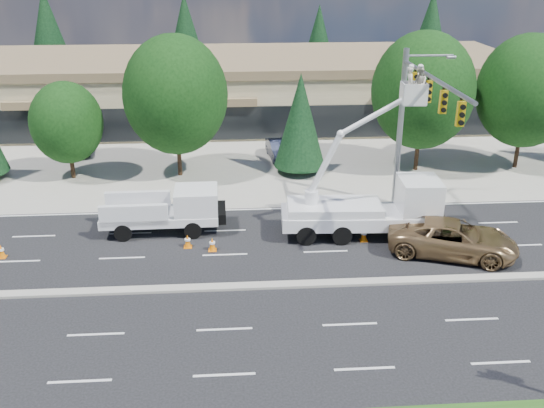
{
  "coord_description": "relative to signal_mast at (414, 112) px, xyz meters",
  "views": [
    {
      "loc": [
        0.48,
        -23.42,
        13.74
      ],
      "look_at": [
        2.37,
        3.78,
        2.4
      ],
      "focal_mm": 40.0,
      "sensor_mm": 36.0,
      "label": 1
    }
  ],
  "objects": [
    {
      "name": "traffic_cone_b",
      "position": [
        -11.9,
        -2.87,
        -5.72
      ],
      "size": [
        0.4,
        0.4,
        0.7
      ],
      "color": "orange",
      "rests_on": "ground"
    },
    {
      "name": "signal_mast",
      "position": [
        0.0,
        0.0,
        0.0
      ],
      "size": [
        2.76,
        10.16,
        9.0
      ],
      "color": "gray",
      "rests_on": "ground"
    },
    {
      "name": "tree_front_e",
      "position": [
        -5.03,
        7.96,
        -2.46
      ],
      "size": [
        3.4,
        3.4,
        6.71
      ],
      "color": "#332114",
      "rests_on": "ground"
    },
    {
      "name": "bucket_truck",
      "position": [
        -2.3,
        -2.06,
        -4.16
      ],
      "size": [
        8.17,
        2.95,
        8.88
      ],
      "rotation": [
        0.0,
        0.0,
        -0.05
      ],
      "color": "white",
      "rests_on": "ground"
    },
    {
      "name": "traffic_cone_c",
      "position": [
        -10.65,
        -3.31,
        -5.72
      ],
      "size": [
        0.4,
        0.4,
        0.7
      ],
      "color": "orange",
      "rests_on": "ground"
    },
    {
      "name": "tree_back_b",
      "position": [
        -14.03,
        34.96,
        -0.68
      ],
      "size": [
        5.09,
        5.09,
        10.03
      ],
      "color": "#332114",
      "rests_on": "ground"
    },
    {
      "name": "tree_front_d",
      "position": [
        -13.03,
        7.96,
        -0.66
      ],
      "size": [
        6.65,
        6.65,
        9.22
      ],
      "color": "#332114",
      "rests_on": "ground"
    },
    {
      "name": "utility_pickup",
      "position": [
        -12.97,
        -0.84,
        -5.09
      ],
      "size": [
        6.14,
        2.51,
        2.34
      ],
      "rotation": [
        0.0,
        0.0,
        0.02
      ],
      "color": "white",
      "rests_on": "ground"
    },
    {
      "name": "tree_back_d",
      "position": [
        11.97,
        34.96,
        -0.57
      ],
      "size": [
        5.19,
        5.19,
        10.23
      ],
      "color": "#332114",
      "rests_on": "ground"
    },
    {
      "name": "road_median",
      "position": [
        -10.03,
        -7.04,
        -6.0
      ],
      "size": [
        120.0,
        0.55,
        0.12
      ],
      "primitive_type": "cube",
      "color": "gray",
      "rests_on": "ground"
    },
    {
      "name": "parked_car_west",
      "position": [
        -20.94,
        13.49,
        -5.31
      ],
      "size": [
        2.56,
        4.63,
        1.49
      ],
      "primitive_type": "imported",
      "rotation": [
        0.0,
        0.0,
        0.19
      ],
      "color": "black",
      "rests_on": "ground"
    },
    {
      "name": "parked_car_east",
      "position": [
        -6.15,
        11.01,
        -5.4
      ],
      "size": [
        1.84,
        4.14,
        1.32
      ],
      "primitive_type": "imported",
      "rotation": [
        0.0,
        0.0,
        0.11
      ],
      "color": "black",
      "rests_on": "ground"
    },
    {
      "name": "traffic_cone_a",
      "position": [
        -20.87,
        -3.36,
        -5.72
      ],
      "size": [
        0.4,
        0.4,
        0.7
      ],
      "color": "orange",
      "rests_on": "ground"
    },
    {
      "name": "tree_front_c",
      "position": [
        -20.03,
        7.96,
        -2.33
      ],
      "size": [
        4.59,
        4.59,
        6.36
      ],
      "color": "#332114",
      "rests_on": "ground"
    },
    {
      "name": "ground",
      "position": [
        -10.03,
        -7.04,
        -6.06
      ],
      "size": [
        140.0,
        140.0,
        0.0
      ],
      "primitive_type": "plane",
      "color": "black",
      "rests_on": "ground"
    },
    {
      "name": "strip_mall",
      "position": [
        -10.03,
        22.93,
        -3.23
      ],
      "size": [
        50.4,
        15.4,
        5.5
      ],
      "color": "tan",
      "rests_on": "ground"
    },
    {
      "name": "tree_front_g",
      "position": [
        9.97,
        7.96,
        -0.76
      ],
      "size": [
        6.53,
        6.53,
        9.06
      ],
      "color": "#332114",
      "rests_on": "ground"
    },
    {
      "name": "tree_back_c",
      "position": [
        -0.03,
        34.96,
        -1.32
      ],
      "size": [
        4.48,
        4.48,
        8.83
      ],
      "color": "#332114",
      "rests_on": "ground"
    },
    {
      "name": "minivan",
      "position": [
        1.1,
        -4.52,
        -5.2
      ],
      "size": [
        6.79,
        4.78,
        1.72
      ],
      "primitive_type": "imported",
      "rotation": [
        0.0,
        0.0,
        1.23
      ],
      "color": "olive",
      "rests_on": "ground"
    },
    {
      "name": "tree_front_f",
      "position": [
        2.97,
        7.96,
        -0.62
      ],
      "size": [
        6.7,
        6.7,
        9.29
      ],
      "color": "#332114",
      "rests_on": "ground"
    },
    {
      "name": "tree_back_a",
      "position": [
        -28.03,
        34.96,
        -0.34
      ],
      "size": [
        5.41,
        5.41,
        10.66
      ],
      "color": "#332114",
      "rests_on": "ground"
    },
    {
      "name": "concrete_apron",
      "position": [
        -10.03,
        12.96,
        -6.05
      ],
      "size": [
        140.0,
        22.0,
        0.01
      ],
      "primitive_type": "cube",
      "color": "gray",
      "rests_on": "ground"
    },
    {
      "name": "traffic_cone_d",
      "position": [
        -2.89,
        -2.75,
        -5.72
      ],
      "size": [
        0.4,
        0.4,
        0.7
      ],
      "color": "orange",
      "rests_on": "ground"
    }
  ]
}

